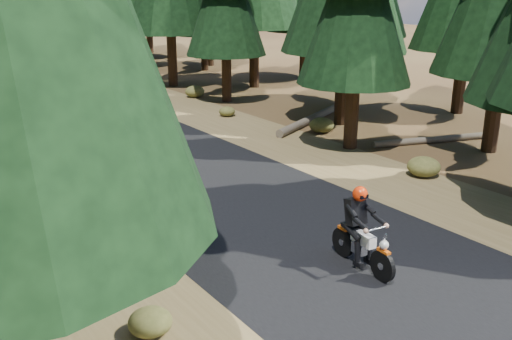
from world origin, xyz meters
The scene contains 9 objects.
ground centered at (0.00, 0.00, 0.00)m, with size 120.00×120.00×0.00m, color #402916.
road centered at (0.00, 5.00, 0.01)m, with size 6.00×100.00×0.01m, color black.
shoulder_l centered at (-4.60, 5.00, 0.00)m, with size 3.20×100.00×0.01m, color brown.
shoulder_r centered at (4.60, 5.00, 0.00)m, with size 3.20×100.00×0.01m, color brown.
log_near centered at (7.39, 8.20, 0.16)m, with size 0.32×0.32×5.66m, color #4C4233.
log_far centered at (8.91, 3.32, 0.12)m, with size 0.24×0.24×4.58m, color #4C4233.
understory_shrubs centered at (1.06, 8.33, 0.27)m, with size 15.29×30.82×0.67m.
rider_lead centered at (0.03, -2.17, 0.56)m, with size 0.74×1.92×1.68m.
rider_follow centered at (-1.63, 3.00, 0.49)m, with size 1.10×1.69×1.45m.
Camera 1 is at (-7.56, -9.41, 5.40)m, focal length 40.00 mm.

